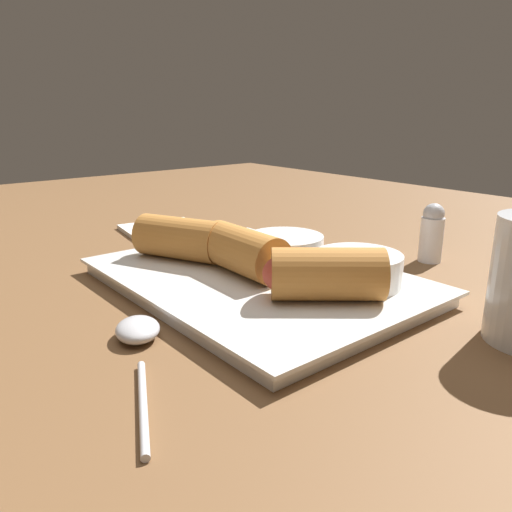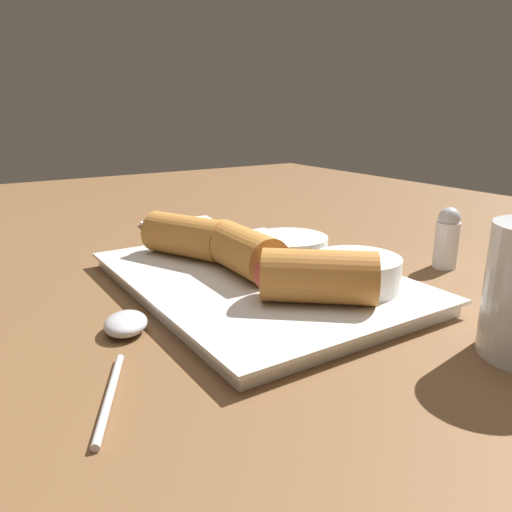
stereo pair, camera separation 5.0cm
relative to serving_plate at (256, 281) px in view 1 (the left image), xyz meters
The scene contains 10 objects.
table_surface 3.33cm from the serving_plate, 16.33° to the right, with size 180.00×140.00×2.00cm.
serving_plate is the anchor object (origin of this frame).
roll_front_left 8.90cm from the serving_plate, ahead, with size 9.12×9.73×4.32cm.
roll_front_right 10.10cm from the serving_plate, 161.40° to the right, with size 10.04×7.71×4.32cm.
roll_back_left 3.34cm from the serving_plate, 142.01° to the right, with size 9.88×4.56×4.32cm.
dipping_bowl_near 5.11cm from the serving_plate, 101.20° to the left, with size 7.70×7.70×2.81cm.
dipping_bowl_far 9.71cm from the serving_plate, 32.83° to the left, with size 7.70×7.70×2.81cm.
spoon 14.54cm from the serving_plate, 74.57° to the right, with size 15.14×8.57×1.47cm.
napkin 24.95cm from the serving_plate, behind, with size 13.43×11.92×0.60cm.
salt_shaker 21.47cm from the serving_plate, 75.00° to the left, with size 2.54×2.54×6.56cm.
Camera 1 is at (31.83, -27.50, 18.60)cm, focal length 35.00 mm.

